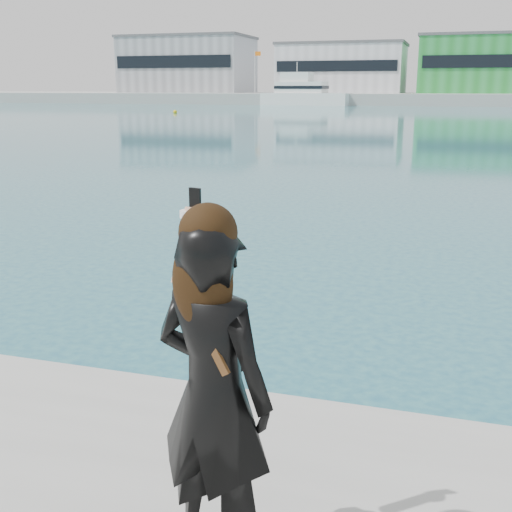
{
  "coord_description": "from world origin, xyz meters",
  "views": [
    {
      "loc": [
        0.49,
        -3.44,
        3.13
      ],
      "look_at": [
        -0.54,
        -0.1,
        2.21
      ],
      "focal_mm": 45.0,
      "sensor_mm": 36.0,
      "label": 1
    }
  ],
  "objects": [
    {
      "name": "warehouse_white",
      "position": [
        -22.0,
        127.98,
        6.76
      ],
      "size": [
        24.48,
        15.35,
        9.5
      ],
      "color": "silver",
      "rests_on": "far_quay"
    },
    {
      "name": "buoy_far",
      "position": [
        -32.99,
        71.33,
        0.0
      ],
      "size": [
        0.5,
        0.5,
        0.5
      ],
      "primitive_type": "sphere",
      "color": "yellow",
      "rests_on": "ground"
    },
    {
      "name": "warehouse_green",
      "position": [
        8.0,
        127.98,
        7.26
      ],
      "size": [
        30.6,
        16.36,
        10.5
      ],
      "color": "#238E34",
      "rests_on": "far_quay"
    },
    {
      "name": "flagpole_left",
      "position": [
        -37.91,
        121.0,
        6.54
      ],
      "size": [
        1.28,
        0.16,
        8.0
      ],
      "color": "silver",
      "rests_on": "far_quay"
    },
    {
      "name": "motor_yacht",
      "position": [
        -25.89,
        111.1,
        2.08
      ],
      "size": [
        16.33,
        6.55,
        7.41
      ],
      "rotation": [
        0.0,
        0.0,
        -0.14
      ],
      "color": "white",
      "rests_on": "ground"
    },
    {
      "name": "woman",
      "position": [
        -0.54,
        -0.8,
        1.74
      ],
      "size": [
        0.73,
        0.57,
        1.86
      ],
      "rotation": [
        0.0,
        0.0,
        2.89
      ],
      "color": "black",
      "rests_on": "near_quay"
    },
    {
      "name": "far_quay",
      "position": [
        0.0,
        130.0,
        1.0
      ],
      "size": [
        320.0,
        40.0,
        2.0
      ],
      "primitive_type": "cube",
      "color": "#9E9E99",
      "rests_on": "ground"
    },
    {
      "name": "warehouse_grey_left",
      "position": [
        -55.0,
        127.98,
        7.76
      ],
      "size": [
        26.52,
        16.36,
        11.5
      ],
      "color": "gray",
      "rests_on": "far_quay"
    }
  ]
}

